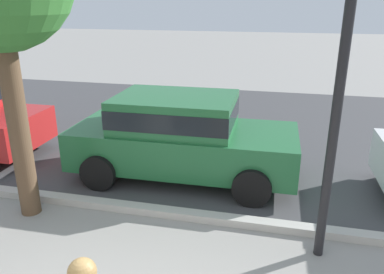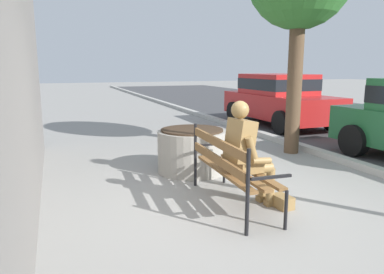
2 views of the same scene
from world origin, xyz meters
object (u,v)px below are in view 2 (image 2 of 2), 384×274
(bronze_statue_seated, at_px, (250,156))
(parked_car_red, at_px, (279,98))
(concrete_planter, at_px, (192,150))
(park_bench, at_px, (229,164))

(bronze_statue_seated, relative_size, parked_car_red, 0.33)
(concrete_planter, xyz_separation_m, parked_car_red, (-3.86, 4.30, 0.47))
(concrete_planter, bearing_deg, parked_car_red, 131.90)
(park_bench, bearing_deg, bronze_statue_seated, 52.53)
(concrete_planter, relative_size, parked_car_red, 0.28)
(park_bench, relative_size, concrete_planter, 1.56)
(park_bench, relative_size, bronze_statue_seated, 1.33)
(parked_car_red, bearing_deg, bronze_statue_seated, -36.60)
(bronze_statue_seated, bearing_deg, park_bench, -127.47)
(bronze_statue_seated, height_order, concrete_planter, bronze_statue_seated)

